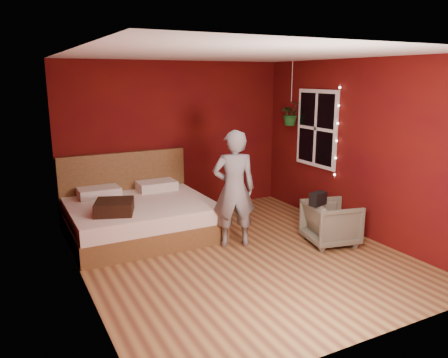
# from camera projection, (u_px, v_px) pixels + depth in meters

# --- Properties ---
(floor) EXTENTS (4.50, 4.50, 0.00)m
(floor) POSITION_uv_depth(u_px,v_px,m) (239.00, 254.00, 5.88)
(floor) COLOR olive
(floor) RESTS_ON ground
(room_walls) EXTENTS (4.04, 4.54, 2.62)m
(room_walls) POSITION_uv_depth(u_px,v_px,m) (240.00, 130.00, 5.49)
(room_walls) COLOR #591109
(room_walls) RESTS_ON ground
(window) EXTENTS (0.05, 0.97, 1.27)m
(window) POSITION_uv_depth(u_px,v_px,m) (316.00, 129.00, 7.20)
(window) COLOR white
(window) RESTS_ON room_walls
(fairy_lights) EXTENTS (0.04, 0.04, 1.45)m
(fairy_lights) POSITION_uv_depth(u_px,v_px,m) (337.00, 132.00, 6.73)
(fairy_lights) COLOR silver
(fairy_lights) RESTS_ON room_walls
(bed) EXTENTS (2.07, 1.76, 1.14)m
(bed) POSITION_uv_depth(u_px,v_px,m) (139.00, 215.00, 6.61)
(bed) COLOR brown
(bed) RESTS_ON ground
(person) EXTENTS (0.69, 0.56, 1.64)m
(person) POSITION_uv_depth(u_px,v_px,m) (234.00, 189.00, 6.03)
(person) COLOR gray
(person) RESTS_ON ground
(armchair) EXTENTS (0.81, 0.79, 0.62)m
(armchair) POSITION_uv_depth(u_px,v_px,m) (331.00, 223.00, 6.20)
(armchair) COLOR #686452
(armchair) RESTS_ON ground
(handbag) EXTENTS (0.28, 0.19, 0.18)m
(handbag) POSITION_uv_depth(u_px,v_px,m) (318.00, 199.00, 5.95)
(handbag) COLOR black
(handbag) RESTS_ON armchair
(throw_pillow) EXTENTS (0.64, 0.64, 0.18)m
(throw_pillow) POSITION_uv_depth(u_px,v_px,m) (114.00, 207.00, 5.93)
(throw_pillow) COLOR black
(throw_pillow) RESTS_ON bed
(hanging_plant) EXTENTS (0.44, 0.41, 1.10)m
(hanging_plant) POSITION_uv_depth(u_px,v_px,m) (291.00, 114.00, 7.64)
(hanging_plant) COLOR silver
(hanging_plant) RESTS_ON room_walls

